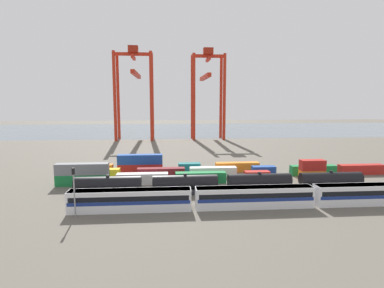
% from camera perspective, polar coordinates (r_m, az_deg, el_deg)
% --- Properties ---
extents(ground_plane, '(420.00, 420.00, 0.00)m').
position_cam_1_polar(ground_plane, '(117.74, 2.91, -1.94)').
color(ground_plane, '#5B564C').
extents(harbour_water, '(400.00, 110.00, 0.01)m').
position_cam_1_polar(harbour_water, '(220.97, -0.66, 2.59)').
color(harbour_water, slate).
rests_on(harbour_water, ground_plane).
extents(passenger_train, '(67.26, 3.14, 3.90)m').
position_cam_1_polar(passenger_train, '(61.35, 10.99, -9.07)').
color(passenger_train, silver).
rests_on(passenger_train, ground_plane).
extents(freight_tank_row, '(62.10, 2.92, 4.38)m').
position_cam_1_polar(freight_tank_row, '(69.81, 5.43, -6.96)').
color(freight_tank_row, '#232326').
rests_on(freight_tank_row, ground_plane).
extents(signal_mast, '(0.36, 0.60, 8.50)m').
position_cam_1_polar(signal_mast, '(58.16, -20.21, -6.96)').
color(signal_mast, gray).
rests_on(signal_mast, ground_plane).
extents(shipping_container_0, '(12.10, 2.44, 2.60)m').
position_cam_1_polar(shipping_container_0, '(79.89, -18.82, -6.03)').
color(shipping_container_0, '#197538').
rests_on(shipping_container_0, ground_plane).
extents(shipping_container_1, '(12.10, 2.44, 2.60)m').
position_cam_1_polar(shipping_container_1, '(79.33, -18.90, -4.20)').
color(shipping_container_1, slate).
rests_on(shipping_container_1, shipping_container_0).
extents(shipping_container_2, '(12.10, 2.44, 2.60)m').
position_cam_1_polar(shipping_container_2, '(77.66, -8.77, -6.09)').
color(shipping_container_2, silver).
rests_on(shipping_container_2, ground_plane).
extents(shipping_container_3, '(12.10, 2.44, 2.60)m').
position_cam_1_polar(shipping_container_3, '(77.89, 1.53, -5.96)').
color(shipping_container_3, '#197538').
rests_on(shipping_container_3, ground_plane).
extents(shipping_container_4, '(6.04, 2.44, 2.60)m').
position_cam_1_polar(shipping_container_4, '(80.56, 11.46, -5.65)').
color(shipping_container_4, '#AD211C').
rests_on(shipping_container_4, ground_plane).
extents(shipping_container_5, '(6.04, 2.44, 2.60)m').
position_cam_1_polar(shipping_container_5, '(85.43, 20.49, -5.23)').
color(shipping_container_5, orange).
rests_on(shipping_container_5, ground_plane).
extents(shipping_container_6, '(6.04, 2.44, 2.60)m').
position_cam_1_polar(shipping_container_6, '(84.91, 20.58, -3.52)').
color(shipping_container_6, '#AD211C').
rests_on(shipping_container_6, shipping_container_5).
extents(shipping_container_7, '(6.04, 2.44, 2.60)m').
position_cam_1_polar(shipping_container_7, '(84.33, -14.70, -5.15)').
color(shipping_container_7, gold).
rests_on(shipping_container_7, ground_plane).
extents(shipping_container_8, '(12.10, 2.44, 2.60)m').
position_cam_1_polar(shipping_container_8, '(83.04, -5.50, -5.13)').
color(shipping_container_8, maroon).
rests_on(shipping_container_8, ground_plane).
extents(shipping_container_9, '(12.10, 2.44, 2.60)m').
position_cam_1_polar(shipping_container_9, '(83.90, 3.75, -4.98)').
color(shipping_container_9, silver).
rests_on(shipping_container_9, ground_plane).
extents(shipping_container_10, '(6.04, 2.44, 2.60)m').
position_cam_1_polar(shipping_container_10, '(86.87, 12.59, -4.71)').
color(shipping_container_10, '#1C4299').
rests_on(shipping_container_10, ground_plane).
extents(shipping_container_11, '(12.10, 2.44, 2.60)m').
position_cam_1_polar(shipping_container_11, '(91.72, 20.65, -4.37)').
color(shipping_container_11, '#197538').
rests_on(shipping_container_11, ground_plane).
extents(shipping_container_12, '(12.10, 2.44, 2.60)m').
position_cam_1_polar(shipping_container_12, '(98.19, 27.78, -3.99)').
color(shipping_container_12, '#AD211C').
rests_on(shipping_container_12, ground_plane).
extents(shipping_container_15, '(12.10, 2.44, 2.60)m').
position_cam_1_polar(shipping_container_15, '(90.95, -17.64, -4.33)').
color(shipping_container_15, orange).
rests_on(shipping_container_15, ground_plane).
extents(shipping_container_16, '(12.10, 2.44, 2.60)m').
position_cam_1_polar(shipping_container_16, '(88.89, -9.16, -4.34)').
color(shipping_container_16, '#AD211C').
rests_on(shipping_container_16, ground_plane).
extents(shipping_container_17, '(12.10, 2.44, 2.60)m').
position_cam_1_polar(shipping_container_17, '(88.39, -9.20, -2.69)').
color(shipping_container_17, '#1C4299').
rests_on(shipping_container_17, shipping_container_16).
extents(shipping_container_18, '(6.04, 2.44, 2.60)m').
position_cam_1_polar(shipping_container_18, '(88.84, -0.48, -4.25)').
color(shipping_container_18, '#146066').
rests_on(shipping_container_18, ground_plane).
extents(shipping_container_19, '(12.10, 2.44, 2.60)m').
position_cam_1_polar(shipping_container_19, '(90.79, 8.02, -4.06)').
color(shipping_container_19, orange).
rests_on(shipping_container_19, ground_plane).
extents(gantry_crane_west, '(19.15, 40.78, 46.49)m').
position_cam_1_polar(gantry_crane_west, '(169.15, -10.16, 10.57)').
color(gantry_crane_west, red).
rests_on(gantry_crane_west, ground_plane).
extents(gantry_crane_central, '(16.87, 36.31, 45.92)m').
position_cam_1_polar(gantry_crane_central, '(169.20, 2.72, 10.41)').
color(gantry_crane_central, red).
rests_on(gantry_crane_central, ground_plane).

